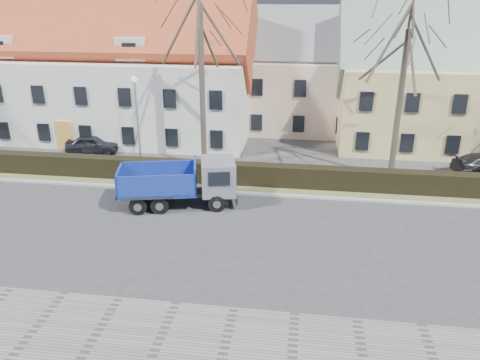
# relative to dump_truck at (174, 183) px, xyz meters

# --- Properties ---
(ground) EXTENTS (120.00, 120.00, 0.00)m
(ground) POSITION_rel_dump_truck_xyz_m (2.39, -2.56, -1.32)
(ground) COLOR #333435
(sidewalk_near) EXTENTS (80.00, 5.00, 0.08)m
(sidewalk_near) POSITION_rel_dump_truck_xyz_m (2.39, -11.06, -1.28)
(sidewalk_near) COLOR gray
(sidewalk_near) RESTS_ON ground
(curb_far) EXTENTS (80.00, 0.30, 0.12)m
(curb_far) POSITION_rel_dump_truck_xyz_m (2.39, 2.04, -1.26)
(curb_far) COLOR #A09D97
(curb_far) RESTS_ON ground
(grass_strip) EXTENTS (80.00, 3.00, 0.10)m
(grass_strip) POSITION_rel_dump_truck_xyz_m (2.39, 3.64, -1.27)
(grass_strip) COLOR #586036
(grass_strip) RESTS_ON ground
(hedge) EXTENTS (60.00, 0.90, 1.30)m
(hedge) POSITION_rel_dump_truck_xyz_m (2.39, 3.44, -0.67)
(hedge) COLOR black
(hedge) RESTS_ON ground
(building_white) EXTENTS (26.80, 10.80, 9.50)m
(building_white) POSITION_rel_dump_truck_xyz_m (-10.61, 13.44, 3.43)
(building_white) COLOR silver
(building_white) RESTS_ON ground
(building_pink) EXTENTS (10.80, 8.80, 8.00)m
(building_pink) POSITION_rel_dump_truck_xyz_m (6.39, 17.44, 2.68)
(building_pink) COLOR beige
(building_pink) RESTS_ON ground
(building_yellow) EXTENTS (18.80, 10.80, 8.50)m
(building_yellow) POSITION_rel_dump_truck_xyz_m (18.39, 14.44, 2.93)
(building_yellow) COLOR tan
(building_yellow) RESTS_ON ground
(tree_1) EXTENTS (9.20, 9.20, 12.65)m
(tree_1) POSITION_rel_dump_truck_xyz_m (0.39, 5.94, 5.01)
(tree_1) COLOR #3D332A
(tree_1) RESTS_ON ground
(tree_2) EXTENTS (8.00, 8.00, 11.00)m
(tree_2) POSITION_rel_dump_truck_xyz_m (12.39, 5.94, 4.18)
(tree_2) COLOR #3D332A
(tree_2) RESTS_ON ground
(dump_truck) EXTENTS (6.98, 3.89, 2.64)m
(dump_truck) POSITION_rel_dump_truck_xyz_m (0.00, 0.00, 0.00)
(dump_truck) COLOR navy
(dump_truck) RESTS_ON ground
(streetlight) EXTENTS (0.49, 0.49, 6.31)m
(streetlight) POSITION_rel_dump_truck_xyz_m (-3.44, 4.44, 1.84)
(streetlight) COLOR #91959A
(streetlight) RESTS_ON ground
(cart_frame) EXTENTS (0.73, 0.52, 0.60)m
(cart_frame) POSITION_rel_dump_truck_xyz_m (-1.20, 1.20, -1.02)
(cart_frame) COLOR silver
(cart_frame) RESTS_ON ground
(parked_car_a) EXTENTS (3.97, 2.13, 1.28)m
(parked_car_a) POSITION_rel_dump_truck_xyz_m (-8.39, 8.04, -0.68)
(parked_car_a) COLOR black
(parked_car_a) RESTS_ON ground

